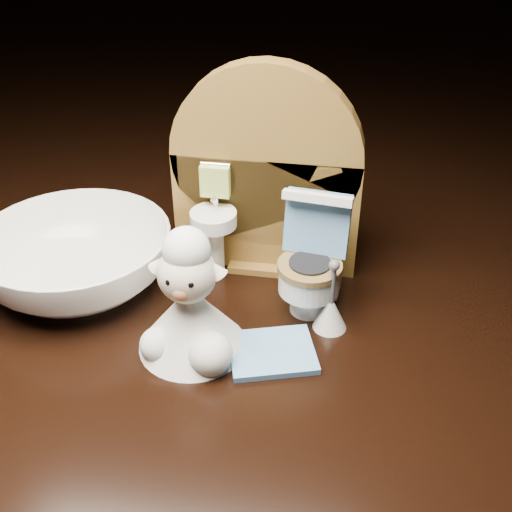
{
  "coord_description": "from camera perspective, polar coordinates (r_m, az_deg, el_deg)",
  "views": [
    {
      "loc": [
        0.06,
        -0.32,
        0.27
      ],
      "look_at": [
        0.0,
        0.01,
        0.05
      ],
      "focal_mm": 45.0,
      "sensor_mm": 36.0,
      "label": 1
    }
  ],
  "objects": [
    {
      "name": "backdrop_panel",
      "position": [
        0.44,
        0.79,
        6.41
      ],
      "size": [
        0.13,
        0.05,
        0.15
      ],
      "color": "brown",
      "rests_on": "ground"
    },
    {
      "name": "toy_toilet",
      "position": [
        0.42,
        5.09,
        -0.9
      ],
      "size": [
        0.04,
        0.06,
        0.08
      ],
      "rotation": [
        0.0,
        0.0,
        -0.12
      ],
      "color": "white",
      "rests_on": "ground"
    },
    {
      "name": "plush_lamb",
      "position": [
        0.38,
        -5.87,
        -4.75
      ],
      "size": [
        0.07,
        0.07,
        0.09
      ],
      "rotation": [
        0.0,
        0.0,
        -0.0
      ],
      "color": "white",
      "rests_on": "ground"
    },
    {
      "name": "bath_mat",
      "position": [
        0.4,
        1.43,
        -8.56
      ],
      "size": [
        0.06,
        0.06,
        0.0
      ],
      "primitive_type": "cube",
      "rotation": [
        0.0,
        0.0,
        0.31
      ],
      "color": "#5F97CD",
      "rests_on": "ground"
    },
    {
      "name": "ceramic_bowl",
      "position": [
        0.46,
        -15.65,
        -0.25
      ],
      "size": [
        0.16,
        0.16,
        0.04
      ],
      "primitive_type": "imported",
      "rotation": [
        0.0,
        0.0,
        -0.28
      ],
      "color": "white",
      "rests_on": "ground"
    },
    {
      "name": "toilet_brush",
      "position": [
        0.41,
        6.65,
        -4.82
      ],
      "size": [
        0.02,
        0.02,
        0.05
      ],
      "color": "white",
      "rests_on": "ground"
    }
  ]
}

